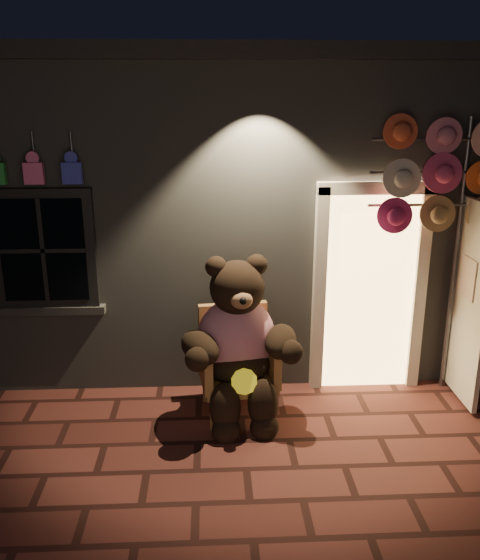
{
  "coord_description": "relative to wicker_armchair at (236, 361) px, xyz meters",
  "views": [
    {
      "loc": [
        -0.27,
        -4.24,
        3.03
      ],
      "look_at": [
        -0.0,
        1.0,
        1.35
      ],
      "focal_mm": 38.0,
      "sensor_mm": 36.0,
      "label": 1
    }
  ],
  "objects": [
    {
      "name": "ground",
      "position": [
        0.04,
        -1.02,
        -0.52
      ],
      "size": [
        60.0,
        60.0,
        0.0
      ],
      "primitive_type": "plane",
      "color": "#5A2822",
      "rests_on": "ground"
    },
    {
      "name": "shop_building",
      "position": [
        0.04,
        2.97,
        1.22
      ],
      "size": [
        7.3,
        5.95,
        3.51
      ],
      "color": "slate",
      "rests_on": "ground"
    },
    {
      "name": "wicker_armchair",
      "position": [
        0.0,
        0.0,
        0.0
      ],
      "size": [
        0.79,
        0.73,
        1.04
      ],
      "rotation": [
        0.0,
        0.0,
        0.13
      ],
      "color": "#B38645",
      "rests_on": "ground"
    },
    {
      "name": "teddy_bear",
      "position": [
        0.01,
        -0.13,
        0.24
      ],
      "size": [
        1.2,
        0.99,
        1.66
      ],
      "rotation": [
        0.0,
        0.0,
        0.13
      ],
      "color": "#BB143F",
      "rests_on": "ground"
    },
    {
      "name": "hat_rack",
      "position": [
        2.16,
        0.26,
        1.74
      ],
      "size": [
        1.67,
        0.22,
        2.83
      ],
      "color": "#59595E",
      "rests_on": "ground"
    }
  ]
}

